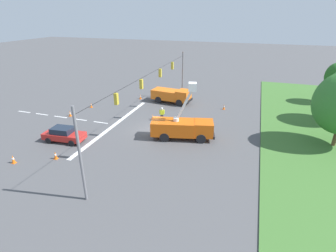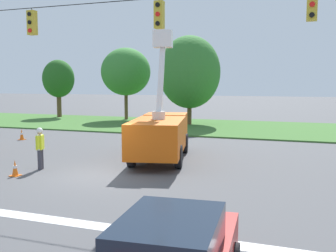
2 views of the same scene
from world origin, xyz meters
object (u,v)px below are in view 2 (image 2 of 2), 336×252
Objects in this scene: tree_far_west at (58,79)px; utility_truck_bucket_lift at (161,131)px; road_worker at (40,146)px; traffic_cone_mid_right at (15,168)px; tree_west at (126,72)px; tree_centre at (190,72)px; traffic_cone_foreground_right at (22,134)px.

utility_truck_bucket_lift is at bearing -44.29° from tree_far_west.
road_worker is 1.51m from traffic_cone_mid_right.
traffic_cone_mid_right is at bearing -74.86° from tree_west.
tree_west is 22.44m from road_worker.
road_worker reaches higher than traffic_cone_mid_right.
traffic_cone_mid_right is (-4.16, -5.08, -1.05)m from utility_truck_bucket_lift.
tree_far_west is 27.03m from traffic_cone_mid_right.
tree_centre is 4.32× the size of road_worker.
tree_centre is 19.19m from road_worker.
traffic_cone_foreground_right is 1.12× the size of traffic_cone_mid_right.
tree_centre is at bearing 101.60° from utility_truck_bucket_lift.
tree_far_west is 8.57× the size of traffic_cone_foreground_right.
tree_centre is at bearing -18.41° from tree_west.
road_worker is (6.28, -21.22, -3.72)m from tree_west.
traffic_cone_mid_right is (-0.18, -1.33, -0.70)m from road_worker.
tree_centre reaches higher than utility_truck_bucket_lift.
tree_centre is (7.16, -2.38, -0.17)m from tree_west.
traffic_cone_mid_right is at bearing -51.22° from traffic_cone_foreground_right.
tree_west reaches higher than traffic_cone_mid_right.
tree_centre is 15.74m from utility_truck_bucket_lift.
traffic_cone_mid_right is (6.10, -22.56, -4.41)m from tree_west.
traffic_cone_mid_right is (-1.06, -20.17, -4.25)m from tree_centre.
traffic_cone_mid_right is at bearing -93.01° from tree_centre.
tree_west is 15.05m from traffic_cone_foreground_right.
utility_truck_bucket_lift is at bearing -16.09° from traffic_cone_foreground_right.
road_worker is at bearing -73.52° from tree_west.
utility_truck_bucket_lift is at bearing -59.59° from tree_west.
tree_far_west is at bearing 123.47° from road_worker.
tree_west is 7.55m from tree_centre.
utility_truck_bucket_lift is (3.10, -15.10, -3.20)m from tree_centre.
traffic_cone_foreground_right is at bearing -63.01° from tree_far_west.
tree_centre is 12.07× the size of traffic_cone_mid_right.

